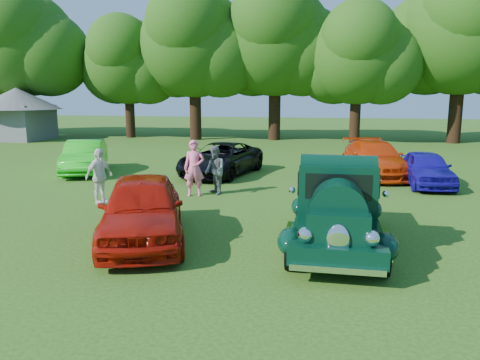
% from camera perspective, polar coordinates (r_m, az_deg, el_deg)
% --- Properties ---
extents(ground, '(120.00, 120.00, 0.00)m').
position_cam_1_polar(ground, '(11.22, 4.38, -7.26)').
color(ground, '#274A11').
rests_on(ground, ground).
extents(hero_pickup, '(2.30, 4.94, 1.93)m').
position_cam_1_polar(hero_pickup, '(10.74, 11.71, -3.61)').
color(hero_pickup, black).
rests_on(hero_pickup, ground).
extents(red_convertible, '(3.29, 4.93, 1.56)m').
position_cam_1_polar(red_convertible, '(11.12, -11.83, -3.44)').
color(red_convertible, '#9A1006').
rests_on(red_convertible, ground).
extents(back_car_lime, '(2.92, 4.55, 1.42)m').
position_cam_1_polar(back_car_lime, '(21.56, -18.42, 2.70)').
color(back_car_lime, '#1BBB18').
rests_on(back_car_lime, ground).
extents(back_car_black, '(3.22, 5.28, 1.37)m').
position_cam_1_polar(back_car_black, '(19.94, -2.32, 2.57)').
color(back_car_black, black).
rests_on(back_car_black, ground).
extents(back_car_orange, '(2.89, 5.31, 1.46)m').
position_cam_1_polar(back_car_orange, '(20.47, 16.06, 2.50)').
color(back_car_orange, '#C43106').
rests_on(back_car_orange, ground).
extents(back_car_blue, '(1.78, 3.93, 1.31)m').
position_cam_1_polar(back_car_blue, '(18.89, 21.72, 1.31)').
color(back_car_blue, '#160D92').
rests_on(back_car_blue, ground).
extents(spectator_pink, '(0.77, 0.59, 1.90)m').
position_cam_1_polar(spectator_pink, '(15.81, -5.59, 1.44)').
color(spectator_pink, pink).
rests_on(spectator_pink, ground).
extents(spectator_grey, '(0.99, 1.03, 1.67)m').
position_cam_1_polar(spectator_grey, '(16.04, -3.10, 1.19)').
color(spectator_grey, slate).
rests_on(spectator_grey, ground).
extents(spectator_white, '(0.77, 1.11, 1.75)m').
position_cam_1_polar(spectator_white, '(15.28, -16.79, 0.45)').
color(spectator_white, silver).
rests_on(spectator_white, ground).
extents(gazebo, '(6.40, 6.40, 3.90)m').
position_cam_1_polar(gazebo, '(39.23, -25.50, 7.94)').
color(gazebo, '#5E5E63').
rests_on(gazebo, ground).
extents(tree_line, '(63.14, 9.61, 11.73)m').
position_cam_1_polar(tree_line, '(35.00, 8.48, 15.97)').
color(tree_line, black).
rests_on(tree_line, ground).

